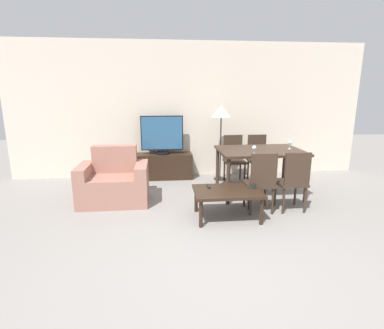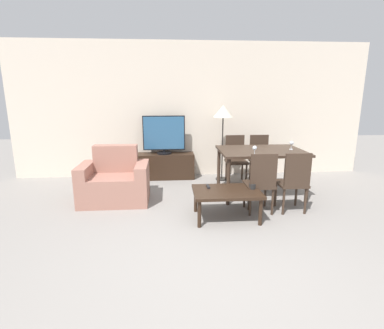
{
  "view_description": "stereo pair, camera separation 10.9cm",
  "coord_description": "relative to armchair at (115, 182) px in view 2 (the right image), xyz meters",
  "views": [
    {
      "loc": [
        -0.6,
        -2.6,
        1.71
      ],
      "look_at": [
        -0.14,
        1.77,
        0.65
      ],
      "focal_mm": 28.0,
      "sensor_mm": 36.0,
      "label": 1
    },
    {
      "loc": [
        -0.49,
        -2.61,
        1.71
      ],
      "look_at": [
        -0.14,
        1.77,
        0.65
      ],
      "focal_mm": 28.0,
      "sensor_mm": 36.0,
      "label": 2
    }
  ],
  "objects": [
    {
      "name": "dining_table",
      "position": [
        2.41,
        0.15,
        0.38
      ],
      "size": [
        1.39,
        1.01,
        0.78
      ],
      "color": "#38281E",
      "rests_on": "ground_plane"
    },
    {
      "name": "cup_white_near",
      "position": [
        2.02,
        -0.76,
        0.13
      ],
      "size": [
        0.09,
        0.09,
        0.07
      ],
      "color": "black",
      "rests_on": "coffee_table"
    },
    {
      "name": "tv",
      "position": [
        0.78,
        1.27,
        0.58
      ],
      "size": [
        0.83,
        0.29,
        0.76
      ],
      "color": "black",
      "rests_on": "tv_stand"
    },
    {
      "name": "remote_primary",
      "position": [
        1.42,
        -0.64,
        0.1
      ],
      "size": [
        0.04,
        0.15,
        0.02
      ],
      "color": "black",
      "rests_on": "coffee_table"
    },
    {
      "name": "floor_lamp",
      "position": [
        1.92,
        1.09,
        0.98
      ],
      "size": [
        0.38,
        0.38,
        1.48
      ],
      "color": "black",
      "rests_on": "ground_plane"
    },
    {
      "name": "dining_chair_far_left",
      "position": [
        2.17,
        0.96,
        0.18
      ],
      "size": [
        0.4,
        0.4,
        0.9
      ],
      "color": "#38281E",
      "rests_on": "ground_plane"
    },
    {
      "name": "ground_plane",
      "position": [
        1.36,
        -2.04,
        -0.31
      ],
      "size": [
        18.0,
        18.0,
        0.0
      ],
      "primitive_type": "plane",
      "color": "gray"
    },
    {
      "name": "dining_chair_near_right",
      "position": [
        2.65,
        -0.67,
        0.18
      ],
      "size": [
        0.4,
        0.4,
        0.9
      ],
      "color": "#38281E",
      "rests_on": "ground_plane"
    },
    {
      "name": "wine_glass_center",
      "position": [
        2.92,
        0.14,
        0.57
      ],
      "size": [
        0.07,
        0.07,
        0.15
      ],
      "color": "silver",
      "rests_on": "dining_table"
    },
    {
      "name": "wall_back",
      "position": [
        1.36,
        1.53,
        1.04
      ],
      "size": [
        7.23,
        0.06,
        2.7
      ],
      "color": "beige",
      "rests_on": "ground_plane"
    },
    {
      "name": "dining_chair_near",
      "position": [
        2.17,
        -0.67,
        0.18
      ],
      "size": [
        0.4,
        0.4,
        0.9
      ],
      "color": "#38281E",
      "rests_on": "ground_plane"
    },
    {
      "name": "dining_chair_far",
      "position": [
        2.65,
        0.96,
        0.18
      ],
      "size": [
        0.4,
        0.4,
        0.9
      ],
      "color": "#38281E",
      "rests_on": "ground_plane"
    },
    {
      "name": "tv_stand",
      "position": [
        0.78,
        1.27,
        -0.06
      ],
      "size": [
        1.19,
        0.38,
        0.51
      ],
      "color": "black",
      "rests_on": "ground_plane"
    },
    {
      "name": "wine_glass_left",
      "position": [
        2.17,
        -0.26,
        0.57
      ],
      "size": [
        0.07,
        0.07,
        0.15
      ],
      "color": "silver",
      "rests_on": "dining_table"
    },
    {
      "name": "coffee_table",
      "position": [
        1.65,
        -0.8,
        0.04
      ],
      "size": [
        0.92,
        0.64,
        0.41
      ],
      "color": "black",
      "rests_on": "ground_plane"
    },
    {
      "name": "armchair",
      "position": [
        0.0,
        0.0,
        0.0
      ],
      "size": [
        1.06,
        0.72,
        0.88
      ],
      "color": "#9E6B5B",
      "rests_on": "ground_plane"
    }
  ]
}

